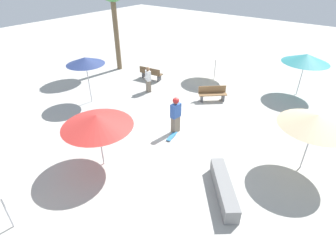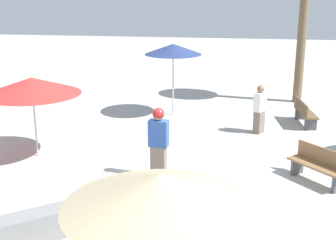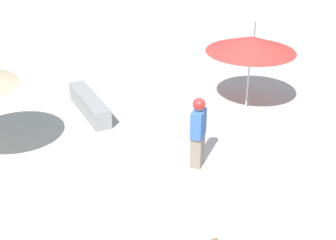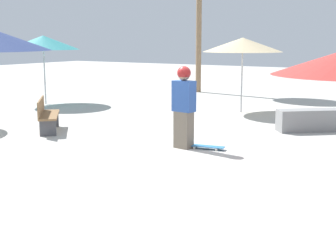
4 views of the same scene
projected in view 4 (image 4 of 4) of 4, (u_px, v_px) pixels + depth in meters
ground_plane at (165, 146)px, 10.47m from camera, size 60.00×60.00×0.00m
skater_main at (184, 104)px, 10.10m from camera, size 0.32×0.51×1.79m
skateboard at (206, 146)px, 10.13m from camera, size 0.34×0.82×0.07m
concrete_ledge at (325, 120)px, 12.14m from camera, size 1.98×2.25×0.56m
bench_near at (47, 115)px, 12.02m from camera, size 1.49×1.39×0.85m
shade_umbrella_teal at (43, 43)px, 16.80m from camera, size 2.59×2.59×2.48m
shade_umbrella_tan at (243, 45)px, 14.90m from camera, size 2.55×2.55×2.40m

